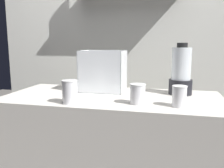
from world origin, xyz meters
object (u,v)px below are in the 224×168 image
at_px(juice_cup_orange_left, 138,95).
at_px(blender_pitcher, 181,73).
at_px(juice_cup_beet_far_left, 70,93).
at_px(juice_cup_mango_middle, 179,97).
at_px(carrot_display_bin, 103,78).

bearing_deg(juice_cup_orange_left, blender_pitcher, 52.95).
height_order(juice_cup_beet_far_left, juice_cup_mango_middle, juice_cup_beet_far_left).
relative_size(carrot_display_bin, juice_cup_mango_middle, 2.67).
relative_size(blender_pitcher, juice_cup_orange_left, 2.99).
bearing_deg(blender_pitcher, carrot_display_bin, -179.93).
relative_size(carrot_display_bin, juice_cup_beet_far_left, 2.29).
distance_m(blender_pitcher, juice_cup_mango_middle, 0.35).
xyz_separation_m(blender_pitcher, juice_cup_orange_left, (-0.25, -0.33, -0.09)).
distance_m(carrot_display_bin, juice_cup_mango_middle, 0.62).
height_order(blender_pitcher, juice_cup_beet_far_left, blender_pitcher).
xyz_separation_m(blender_pitcher, juice_cup_beet_far_left, (-0.62, -0.40, -0.08)).
height_order(juice_cup_beet_far_left, juice_cup_orange_left, juice_cup_beet_far_left).
height_order(carrot_display_bin, juice_cup_mango_middle, carrot_display_bin).
bearing_deg(carrot_display_bin, juice_cup_mango_middle, -32.73).
bearing_deg(juice_cup_orange_left, juice_cup_beet_far_left, -168.58).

